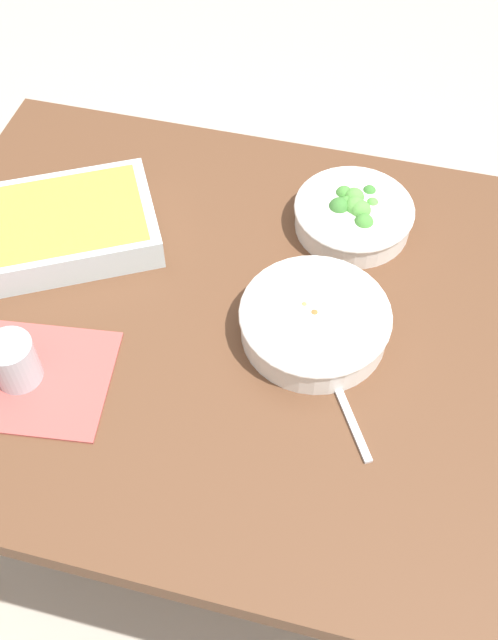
% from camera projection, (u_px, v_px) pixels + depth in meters
% --- Properties ---
extents(ground_plane, '(6.00, 6.00, 0.00)m').
position_uv_depth(ground_plane, '(249.00, 503.00, 1.83)').
color(ground_plane, '#B2A899').
extents(dining_table, '(1.20, 0.90, 0.74)m').
position_uv_depth(dining_table, '(249.00, 351.00, 1.31)').
color(dining_table, brown).
rests_on(dining_table, ground_plane).
extents(placemat, '(0.30, 0.23, 0.00)m').
position_uv_depth(placemat, '(21.00, 376.00, 1.17)').
color(placemat, '#B24C47').
rests_on(placemat, dining_table).
extents(stew_bowl, '(0.24, 0.24, 0.06)m').
position_uv_depth(stew_bowl, '(315.00, 321.00, 1.20)').
color(stew_bowl, white).
rests_on(stew_bowl, dining_table).
extents(broccoli_bowl, '(0.21, 0.21, 0.07)m').
position_uv_depth(broccoli_bowl, '(353.00, 214.00, 1.34)').
color(broccoli_bowl, white).
rests_on(broccoli_bowl, dining_table).
extents(baking_dish, '(0.37, 0.34, 0.06)m').
position_uv_depth(baking_dish, '(68.00, 225.00, 1.32)').
color(baking_dish, silver).
rests_on(baking_dish, dining_table).
extents(drink_cup, '(0.07, 0.07, 0.08)m').
position_uv_depth(drink_cup, '(15.00, 363.00, 1.14)').
color(drink_cup, '#B2BCC6').
rests_on(drink_cup, dining_table).
extents(spoon_by_stew, '(0.11, 0.16, 0.01)m').
position_uv_depth(spoon_by_stew, '(341.00, 396.00, 1.15)').
color(spoon_by_stew, silver).
rests_on(spoon_by_stew, dining_table).
extents(spoon_by_broccoli, '(0.08, 0.17, 0.01)m').
position_uv_depth(spoon_by_broccoli, '(339.00, 239.00, 1.34)').
color(spoon_by_broccoli, silver).
rests_on(spoon_by_broccoli, dining_table).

